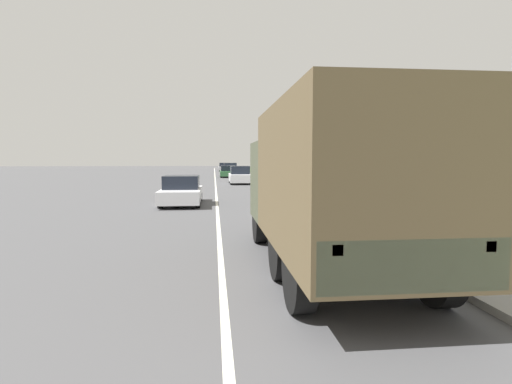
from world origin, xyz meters
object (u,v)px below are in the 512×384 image
(military_truck, at_px, (329,181))
(car_nearest_ahead, at_px, (182,191))
(lamp_post, at_px, (508,0))
(car_farthest_ahead, at_px, (224,167))
(car_second_ahead, at_px, (240,176))
(car_fourth_ahead, at_px, (230,169))
(car_third_ahead, at_px, (228,172))

(military_truck, distance_m, car_nearest_ahead, 12.10)
(car_nearest_ahead, xyz_separation_m, lamp_post, (6.19, -12.72, 4.01))
(car_farthest_ahead, relative_size, lamp_post, 0.62)
(car_second_ahead, bearing_deg, car_nearest_ahead, -103.43)
(car_second_ahead, bearing_deg, car_fourth_ahead, 89.92)
(car_fourth_ahead, bearing_deg, lamp_post, -87.22)
(car_nearest_ahead, distance_m, lamp_post, 14.70)
(car_third_ahead, bearing_deg, lamp_post, -85.78)
(military_truck, height_order, car_fourth_ahead, military_truck)
(military_truck, relative_size, car_nearest_ahead, 1.59)
(military_truck, xyz_separation_m, car_third_ahead, (-0.50, 39.68, -1.06))
(lamp_post, bearing_deg, military_truck, 153.90)
(military_truck, bearing_deg, car_fourth_ahead, 89.86)
(car_third_ahead, distance_m, lamp_post, 41.23)
(car_nearest_ahead, bearing_deg, lamp_post, -64.04)
(military_truck, bearing_deg, car_farthest_ahead, 90.31)
(car_second_ahead, bearing_deg, military_truck, -90.18)
(lamp_post, bearing_deg, car_third_ahead, 94.22)
(military_truck, distance_m, car_third_ahead, 39.70)
(car_fourth_ahead, xyz_separation_m, car_farthest_ahead, (-0.46, 16.13, -0.05))
(car_nearest_ahead, height_order, car_farthest_ahead, car_farthest_ahead)
(car_nearest_ahead, bearing_deg, car_farthest_ahead, 86.41)
(lamp_post, bearing_deg, car_nearest_ahead, 115.96)
(car_fourth_ahead, bearing_deg, car_third_ahead, -94.07)
(military_truck, height_order, car_third_ahead, military_truck)
(car_farthest_ahead, bearing_deg, car_third_ahead, -90.36)
(car_farthest_ahead, bearing_deg, car_fourth_ahead, -88.37)
(military_truck, height_order, car_nearest_ahead, military_truck)
(lamp_post, bearing_deg, car_farthest_ahead, 92.50)
(car_second_ahead, height_order, car_third_ahead, car_second_ahead)
(car_nearest_ahead, height_order, lamp_post, lamp_post)
(car_fourth_ahead, distance_m, lamp_post, 49.79)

